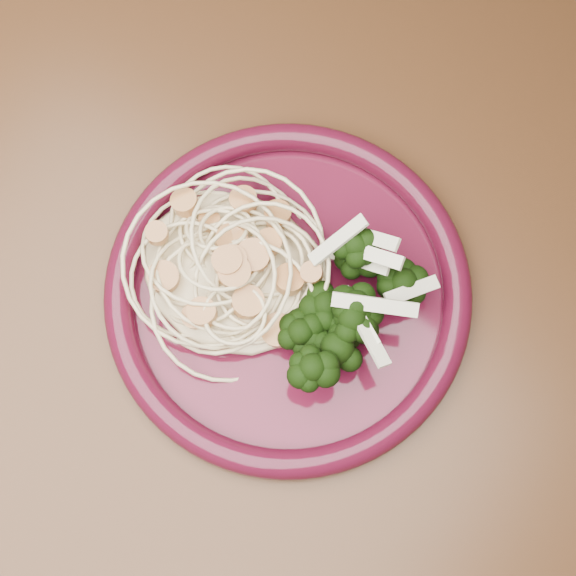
% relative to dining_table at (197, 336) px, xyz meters
% --- Properties ---
extents(dining_table, '(1.20, 0.80, 0.75)m').
position_rel_dining_table_xyz_m(dining_table, '(0.00, 0.00, 0.00)').
color(dining_table, '#472814').
rests_on(dining_table, ground).
extents(dinner_plate, '(0.32, 0.32, 0.02)m').
position_rel_dining_table_xyz_m(dinner_plate, '(0.06, 0.05, 0.11)').
color(dinner_plate, '#460C1E').
rests_on(dinner_plate, dining_table).
extents(spaghetti_pile, '(0.16, 0.15, 0.03)m').
position_rel_dining_table_xyz_m(spaghetti_pile, '(0.02, 0.04, 0.12)').
color(spaghetti_pile, beige).
rests_on(spaghetti_pile, dinner_plate).
extents(scallop_cluster, '(0.14, 0.14, 0.04)m').
position_rel_dining_table_xyz_m(scallop_cluster, '(0.02, 0.04, 0.15)').
color(scallop_cluster, tan).
rests_on(scallop_cluster, spaghetti_pile).
extents(broccoli_pile, '(0.11, 0.14, 0.04)m').
position_rel_dining_table_xyz_m(broccoli_pile, '(0.11, 0.06, 0.13)').
color(broccoli_pile, black).
rests_on(broccoli_pile, dinner_plate).
extents(onion_garnish, '(0.07, 0.09, 0.05)m').
position_rel_dining_table_xyz_m(onion_garnish, '(0.11, 0.06, 0.15)').
color(onion_garnish, beige).
rests_on(onion_garnish, broccoli_pile).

